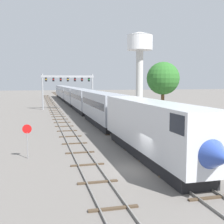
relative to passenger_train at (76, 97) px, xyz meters
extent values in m
plane|color=slate|center=(-2.00, -51.35, -2.61)|extent=(400.00, 400.00, 0.00)
cube|color=slate|center=(-0.72, 8.65, -2.53)|extent=(0.07, 200.00, 0.16)
cube|color=slate|center=(0.72, 8.65, -2.53)|extent=(0.07, 200.00, 0.16)
cube|color=#473828|center=(0.00, -57.35, -2.56)|extent=(2.60, 0.24, 0.10)
cube|color=#473828|center=(0.00, -53.35, -2.56)|extent=(2.60, 0.24, 0.10)
cube|color=#473828|center=(0.00, -49.35, -2.56)|extent=(2.60, 0.24, 0.10)
cube|color=#473828|center=(0.00, -45.35, -2.56)|extent=(2.60, 0.24, 0.10)
cube|color=#473828|center=(0.00, -41.35, -2.56)|extent=(2.60, 0.24, 0.10)
cube|color=#473828|center=(0.00, -37.35, -2.56)|extent=(2.60, 0.24, 0.10)
cube|color=#473828|center=(0.00, -33.35, -2.56)|extent=(2.60, 0.24, 0.10)
cube|color=#473828|center=(0.00, -29.35, -2.56)|extent=(2.60, 0.24, 0.10)
cube|color=#473828|center=(0.00, -25.35, -2.56)|extent=(2.60, 0.24, 0.10)
cube|color=#473828|center=(0.00, -21.35, -2.56)|extent=(2.60, 0.24, 0.10)
cube|color=#473828|center=(0.00, -17.35, -2.56)|extent=(2.60, 0.24, 0.10)
cube|color=#473828|center=(0.00, -13.35, -2.56)|extent=(2.60, 0.24, 0.10)
cube|color=#473828|center=(0.00, -9.35, -2.56)|extent=(2.60, 0.24, 0.10)
cube|color=#473828|center=(0.00, -5.35, -2.56)|extent=(2.60, 0.24, 0.10)
cube|color=#473828|center=(0.00, -1.35, -2.56)|extent=(2.60, 0.24, 0.10)
cube|color=#473828|center=(0.00, 2.65, -2.56)|extent=(2.60, 0.24, 0.10)
cube|color=#473828|center=(0.00, 6.65, -2.56)|extent=(2.60, 0.24, 0.10)
cube|color=#473828|center=(0.00, 10.65, -2.56)|extent=(2.60, 0.24, 0.10)
cube|color=#473828|center=(0.00, 14.65, -2.56)|extent=(2.60, 0.24, 0.10)
cube|color=#473828|center=(0.00, 18.65, -2.56)|extent=(2.60, 0.24, 0.10)
cube|color=#473828|center=(0.00, 22.65, -2.56)|extent=(2.60, 0.24, 0.10)
cube|color=#473828|center=(0.00, 26.65, -2.56)|extent=(2.60, 0.24, 0.10)
cube|color=#473828|center=(0.00, 30.65, -2.56)|extent=(2.60, 0.24, 0.10)
cube|color=#473828|center=(0.00, 34.65, -2.56)|extent=(2.60, 0.24, 0.10)
cube|color=#473828|center=(0.00, 38.65, -2.56)|extent=(2.60, 0.24, 0.10)
cube|color=#473828|center=(0.00, 42.65, -2.56)|extent=(2.60, 0.24, 0.10)
cube|color=#473828|center=(0.00, 46.65, -2.56)|extent=(2.60, 0.24, 0.10)
cube|color=#473828|center=(0.00, 50.65, -2.56)|extent=(2.60, 0.24, 0.10)
cube|color=#473828|center=(0.00, 54.65, -2.56)|extent=(2.60, 0.24, 0.10)
cube|color=#473828|center=(0.00, 58.65, -2.56)|extent=(2.60, 0.24, 0.10)
cube|color=#473828|center=(0.00, 62.65, -2.56)|extent=(2.60, 0.24, 0.10)
cube|color=#473828|center=(0.00, 66.65, -2.56)|extent=(2.60, 0.24, 0.10)
cube|color=#473828|center=(0.00, 70.65, -2.56)|extent=(2.60, 0.24, 0.10)
cube|color=#473828|center=(0.00, 74.65, -2.56)|extent=(2.60, 0.24, 0.10)
cube|color=#473828|center=(0.00, 78.65, -2.56)|extent=(2.60, 0.24, 0.10)
cube|color=#473828|center=(0.00, 82.65, -2.56)|extent=(2.60, 0.24, 0.10)
cube|color=#473828|center=(0.00, 86.65, -2.56)|extent=(2.60, 0.24, 0.10)
cube|color=#473828|center=(0.00, 90.65, -2.56)|extent=(2.60, 0.24, 0.10)
cube|color=#473828|center=(0.00, 94.65, -2.56)|extent=(2.60, 0.24, 0.10)
cube|color=#473828|center=(0.00, 98.65, -2.56)|extent=(2.60, 0.24, 0.10)
cube|color=#473828|center=(0.00, 102.65, -2.56)|extent=(2.60, 0.24, 0.10)
cube|color=#473828|center=(0.00, 106.65, -2.56)|extent=(2.60, 0.24, 0.10)
cube|color=slate|center=(-6.22, -11.35, -2.53)|extent=(0.07, 160.00, 0.16)
cube|color=slate|center=(-4.78, -11.35, -2.53)|extent=(0.07, 160.00, 0.16)
cube|color=#473828|center=(-5.50, -57.35, -2.56)|extent=(2.60, 0.24, 0.10)
cube|color=#473828|center=(-5.50, -53.35, -2.56)|extent=(2.60, 0.24, 0.10)
cube|color=#473828|center=(-5.50, -49.35, -2.56)|extent=(2.60, 0.24, 0.10)
cube|color=#473828|center=(-5.50, -45.35, -2.56)|extent=(2.60, 0.24, 0.10)
cube|color=#473828|center=(-5.50, -41.35, -2.56)|extent=(2.60, 0.24, 0.10)
cube|color=#473828|center=(-5.50, -37.35, -2.56)|extent=(2.60, 0.24, 0.10)
cube|color=#473828|center=(-5.50, -33.35, -2.56)|extent=(2.60, 0.24, 0.10)
cube|color=#473828|center=(-5.50, -29.35, -2.56)|extent=(2.60, 0.24, 0.10)
cube|color=#473828|center=(-5.50, -25.35, -2.56)|extent=(2.60, 0.24, 0.10)
cube|color=#473828|center=(-5.50, -21.35, -2.56)|extent=(2.60, 0.24, 0.10)
cube|color=#473828|center=(-5.50, -17.35, -2.56)|extent=(2.60, 0.24, 0.10)
cube|color=#473828|center=(-5.50, -13.35, -2.56)|extent=(2.60, 0.24, 0.10)
cube|color=#473828|center=(-5.50, -9.35, -2.56)|extent=(2.60, 0.24, 0.10)
cube|color=#473828|center=(-5.50, -5.35, -2.56)|extent=(2.60, 0.24, 0.10)
cube|color=#473828|center=(-5.50, -1.35, -2.56)|extent=(2.60, 0.24, 0.10)
cube|color=#473828|center=(-5.50, 2.65, -2.56)|extent=(2.60, 0.24, 0.10)
cube|color=#473828|center=(-5.50, 6.65, -2.56)|extent=(2.60, 0.24, 0.10)
cube|color=#473828|center=(-5.50, 10.65, -2.56)|extent=(2.60, 0.24, 0.10)
cube|color=#473828|center=(-5.50, 14.65, -2.56)|extent=(2.60, 0.24, 0.10)
cube|color=#473828|center=(-5.50, 18.65, -2.56)|extent=(2.60, 0.24, 0.10)
cube|color=#473828|center=(-5.50, 22.65, -2.56)|extent=(2.60, 0.24, 0.10)
cube|color=#473828|center=(-5.50, 26.65, -2.56)|extent=(2.60, 0.24, 0.10)
cube|color=#473828|center=(-5.50, 30.65, -2.56)|extent=(2.60, 0.24, 0.10)
cube|color=#473828|center=(-5.50, 34.65, -2.56)|extent=(2.60, 0.24, 0.10)
cube|color=#473828|center=(-5.50, 38.65, -2.56)|extent=(2.60, 0.24, 0.10)
cube|color=#473828|center=(-5.50, 42.65, -2.56)|extent=(2.60, 0.24, 0.10)
cube|color=#473828|center=(-5.50, 46.65, -2.56)|extent=(2.60, 0.24, 0.10)
cube|color=#473828|center=(-5.50, 50.65, -2.56)|extent=(2.60, 0.24, 0.10)
cube|color=#473828|center=(-5.50, 54.65, -2.56)|extent=(2.60, 0.24, 0.10)
cube|color=#473828|center=(-5.50, 58.65, -2.56)|extent=(2.60, 0.24, 0.10)
cube|color=#473828|center=(-5.50, 62.65, -2.56)|extent=(2.60, 0.24, 0.10)
cube|color=#473828|center=(-5.50, 66.65, -2.56)|extent=(2.60, 0.24, 0.10)
cube|color=silver|center=(0.00, -48.27, 0.29)|extent=(3.00, 18.17, 3.80)
cone|color=#2D479E|center=(0.00, -57.55, -0.11)|extent=(2.88, 2.60, 2.88)
cube|color=black|center=(0.00, -56.15, 1.43)|extent=(3.04, 1.80, 1.10)
cube|color=black|center=(0.00, -48.27, -2.11)|extent=(2.52, 16.35, 1.00)
cube|color=#9EA3AD|center=(0.00, -29.10, 0.29)|extent=(3.00, 18.17, 3.80)
cube|color=black|center=(0.00, -29.10, 0.69)|extent=(3.04, 16.71, 0.90)
cube|color=black|center=(0.00, -29.10, -2.11)|extent=(2.52, 16.35, 1.00)
cube|color=#9EA3AD|center=(0.00, -9.94, 0.29)|extent=(3.00, 18.17, 3.80)
cube|color=black|center=(0.00, -9.94, 0.69)|extent=(3.04, 16.71, 0.90)
cube|color=black|center=(0.00, -9.94, -2.11)|extent=(2.52, 16.35, 1.00)
cube|color=#9EA3AD|center=(0.00, 9.23, 0.29)|extent=(3.00, 18.17, 3.80)
cube|color=black|center=(0.00, 9.23, 0.69)|extent=(3.04, 16.71, 0.90)
cube|color=black|center=(0.00, 9.23, -2.11)|extent=(2.52, 16.35, 1.00)
cube|color=#9EA3AD|center=(0.00, 28.39, 0.29)|extent=(3.00, 18.17, 3.80)
cube|color=black|center=(0.00, 28.39, 0.69)|extent=(3.04, 16.71, 0.90)
cube|color=black|center=(0.00, 28.39, -2.11)|extent=(2.52, 16.35, 1.00)
cube|color=#9EA3AD|center=(0.00, 47.56, 0.29)|extent=(3.00, 18.17, 3.80)
cube|color=black|center=(0.00, 47.56, 0.69)|extent=(3.04, 16.71, 0.90)
cube|color=black|center=(0.00, 47.56, -2.11)|extent=(2.52, 16.35, 1.00)
cylinder|color=#999BA0|center=(-8.00, -2.78, 1.48)|extent=(0.36, 0.36, 8.18)
cylinder|color=#999BA0|center=(3.50, -2.78, 1.48)|extent=(0.36, 0.36, 8.18)
cube|color=#999BA0|center=(-2.25, -2.78, 4.97)|extent=(12.10, 0.36, 0.50)
cube|color=black|center=(-7.18, -2.73, 4.27)|extent=(0.44, 0.32, 0.90)
sphere|color=yellow|center=(-7.18, -2.92, 4.27)|extent=(0.28, 0.28, 0.28)
cube|color=black|center=(-5.54, -2.73, 4.27)|extent=(0.44, 0.32, 0.90)
sphere|color=red|center=(-5.54, -2.92, 4.27)|extent=(0.28, 0.28, 0.28)
cube|color=black|center=(-3.89, -2.73, 4.27)|extent=(0.44, 0.32, 0.90)
sphere|color=red|center=(-3.89, -2.92, 4.27)|extent=(0.28, 0.28, 0.28)
cube|color=black|center=(-2.25, -2.73, 4.27)|extent=(0.44, 0.32, 0.90)
sphere|color=yellow|center=(-2.25, -2.92, 4.27)|extent=(0.28, 0.28, 0.28)
cube|color=black|center=(-0.61, -2.73, 4.27)|extent=(0.44, 0.32, 0.90)
sphere|color=red|center=(-0.61, -2.92, 4.27)|extent=(0.28, 0.28, 0.28)
cube|color=black|center=(1.04, -2.73, 4.27)|extent=(0.44, 0.32, 0.90)
sphere|color=red|center=(1.04, -2.92, 4.27)|extent=(0.28, 0.28, 0.28)
cube|color=black|center=(2.68, -2.73, 4.27)|extent=(0.44, 0.32, 0.90)
sphere|color=green|center=(2.68, -2.92, 4.27)|extent=(0.28, 0.28, 0.28)
cylinder|color=beige|center=(27.31, 31.03, 6.30)|extent=(2.60, 2.60, 17.82)
cylinder|color=white|center=(27.31, 31.03, 17.86)|extent=(9.19, 9.19, 5.30)
cone|color=white|center=(27.31, 31.03, 21.11)|extent=(9.37, 9.37, 1.20)
cylinder|color=gray|center=(-10.00, -46.08, -1.51)|extent=(0.08, 0.08, 2.20)
cylinder|color=red|center=(-10.00, -46.10, -0.11)|extent=(0.76, 0.03, 0.76)
cylinder|color=brown|center=(11.07, -26.11, -0.09)|extent=(0.56, 0.56, 5.05)
sphere|color=#2D6B28|center=(11.07, -26.11, 4.33)|extent=(5.41, 5.41, 5.41)
camera|label=1|loc=(-9.04, -71.00, 3.81)|focal=46.77mm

